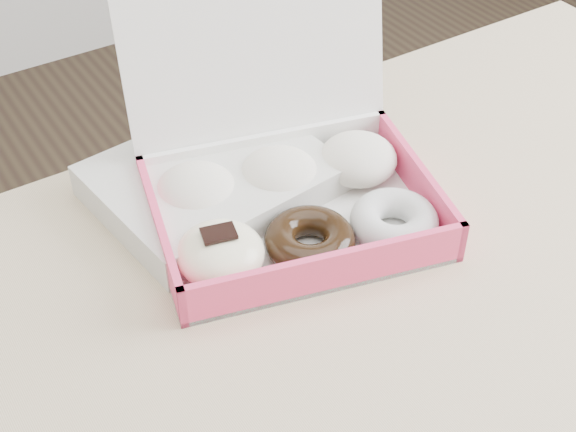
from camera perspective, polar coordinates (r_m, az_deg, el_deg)
table at (r=0.95m, az=10.81°, el=-7.45°), size 1.20×0.80×0.75m
donut_box at (r=0.92m, az=-0.14°, el=1.81°), size 0.38×0.35×0.23m
newspapers at (r=0.97m, az=-5.38°, el=2.57°), size 0.29×0.24×0.04m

